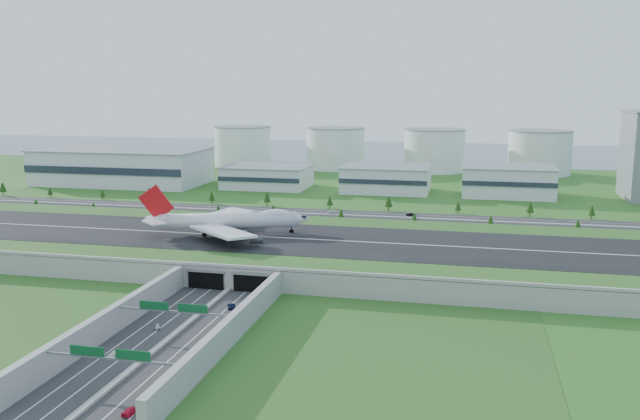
% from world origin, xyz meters
% --- Properties ---
extents(ground, '(1200.00, 1200.00, 0.00)m').
position_xyz_m(ground, '(0.00, 0.00, 0.00)').
color(ground, '#25581B').
rests_on(ground, ground).
extents(airfield_deck, '(520.00, 100.00, 9.20)m').
position_xyz_m(airfield_deck, '(0.00, -0.09, 4.12)').
color(airfield_deck, gray).
rests_on(airfield_deck, ground).
extents(underpass_road, '(38.80, 120.40, 8.00)m').
position_xyz_m(underpass_road, '(0.00, -99.42, 3.43)').
color(underpass_road, '#28282B').
rests_on(underpass_road, ground).
extents(sign_gantry_near, '(38.70, 0.70, 9.80)m').
position_xyz_m(sign_gantry_near, '(0.00, -95.04, 6.95)').
color(sign_gantry_near, gray).
rests_on(sign_gantry_near, ground).
extents(sign_gantry_far, '(38.70, 0.70, 9.80)m').
position_xyz_m(sign_gantry_far, '(0.00, -130.04, 6.95)').
color(sign_gantry_far, gray).
rests_on(sign_gantry_far, ground).
extents(north_expressway, '(560.00, 36.00, 0.12)m').
position_xyz_m(north_expressway, '(0.00, 95.00, 0.06)').
color(north_expressway, '#28282B').
rests_on(north_expressway, ground).
extents(tree_row, '(505.29, 48.75, 8.50)m').
position_xyz_m(tree_row, '(3.71, 95.58, 4.77)').
color(tree_row, '#3D2819').
rests_on(tree_row, ground).
extents(hangar_west, '(120.00, 60.00, 25.00)m').
position_xyz_m(hangar_west, '(-170.00, 185.00, 12.50)').
color(hangar_west, silver).
rests_on(hangar_west, ground).
extents(hangar_mid_a, '(58.00, 42.00, 15.00)m').
position_xyz_m(hangar_mid_a, '(-60.00, 190.00, 7.50)').
color(hangar_mid_a, silver).
rests_on(hangar_mid_a, ground).
extents(hangar_mid_b, '(58.00, 42.00, 17.00)m').
position_xyz_m(hangar_mid_b, '(25.00, 190.00, 8.50)').
color(hangar_mid_b, silver).
rests_on(hangar_mid_b, ground).
extents(hangar_mid_c, '(58.00, 42.00, 19.00)m').
position_xyz_m(hangar_mid_c, '(105.00, 190.00, 9.50)').
color(hangar_mid_c, silver).
rests_on(hangar_mid_c, ground).
extents(fuel_tank_a, '(50.00, 50.00, 35.00)m').
position_xyz_m(fuel_tank_a, '(-120.00, 310.00, 17.50)').
color(fuel_tank_a, silver).
rests_on(fuel_tank_a, ground).
extents(fuel_tank_b, '(50.00, 50.00, 35.00)m').
position_xyz_m(fuel_tank_b, '(-35.00, 310.00, 17.50)').
color(fuel_tank_b, silver).
rests_on(fuel_tank_b, ground).
extents(fuel_tank_c, '(50.00, 50.00, 35.00)m').
position_xyz_m(fuel_tank_c, '(50.00, 310.00, 17.50)').
color(fuel_tank_c, silver).
rests_on(fuel_tank_c, ground).
extents(fuel_tank_d, '(50.00, 50.00, 35.00)m').
position_xyz_m(fuel_tank_d, '(135.00, 310.00, 17.50)').
color(fuel_tank_d, silver).
rests_on(fuel_tank_d, ground).
extents(bay_water, '(1200.00, 260.00, 0.06)m').
position_xyz_m(bay_water, '(0.00, 480.00, 0.03)').
color(bay_water, '#354F65').
rests_on(bay_water, ground).
extents(boeing_747, '(70.09, 65.13, 22.56)m').
position_xyz_m(boeing_747, '(-19.44, 1.40, 14.38)').
color(boeing_747, silver).
rests_on(boeing_747, airfield_deck).
extents(car_0, '(3.00, 4.19, 1.33)m').
position_xyz_m(car_0, '(-7.16, -91.27, 0.78)').
color(car_0, '#B6B6BB').
rests_on(car_0, ground).
extents(car_1, '(2.36, 4.23, 1.32)m').
position_xyz_m(car_1, '(-8.88, -113.11, 0.78)').
color(car_1, silver).
rests_on(car_1, ground).
extents(car_2, '(4.19, 5.70, 1.44)m').
position_xyz_m(car_2, '(7.65, -68.47, 0.84)').
color(car_2, '#0D1642').
rests_on(car_2, ground).
extents(car_3, '(2.79, 5.32, 1.47)m').
position_xyz_m(car_3, '(11.17, -141.67, 0.86)').
color(car_3, '#B8112C').
rests_on(car_3, ground).
extents(car_4, '(5.11, 3.67, 1.62)m').
position_xyz_m(car_4, '(-140.46, 84.59, 0.93)').
color(car_4, '#5D5E63').
rests_on(car_4, ground).
extents(car_5, '(5.32, 2.44, 1.69)m').
position_xyz_m(car_5, '(49.71, 103.46, 0.96)').
color(car_5, black).
rests_on(car_5, ground).
extents(car_7, '(5.67, 2.43, 1.63)m').
position_xyz_m(car_7, '(5.01, 101.27, 0.93)').
color(car_7, white).
rests_on(car_7, ground).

